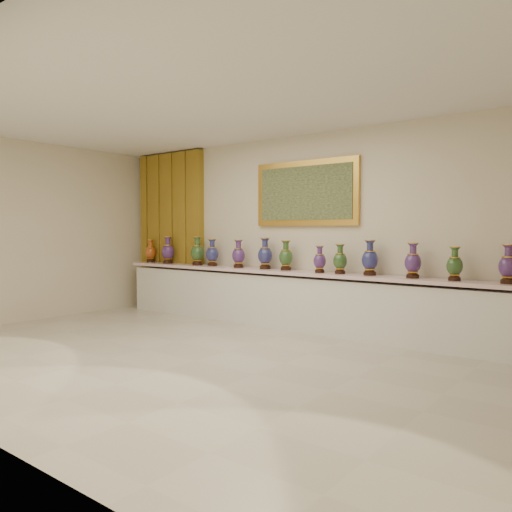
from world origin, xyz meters
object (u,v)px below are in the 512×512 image
Objects in this scene: vase_1 at (168,251)px; vase_2 at (197,252)px; vase_0 at (151,252)px; counter at (300,302)px.

vase_2 is (0.75, 0.01, 0.00)m from vase_1.
vase_2 is at bearing -0.58° from vase_0.
vase_0 is 0.52m from vase_1.
vase_1 is (-2.91, -0.03, 0.69)m from counter.
vase_0 is 0.88× the size of vase_1.
vase_1 is at bearing -179.48° from counter.
counter is 14.28× the size of vase_2.
vase_2 is at bearing -179.55° from counter.
vase_2 reaches higher than counter.
vase_2 is at bearing 0.74° from vase_1.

